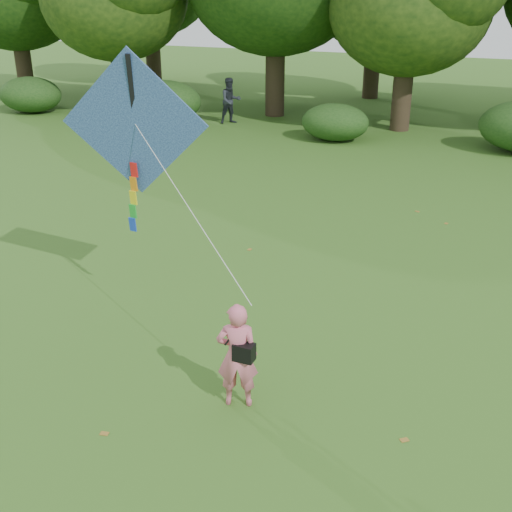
% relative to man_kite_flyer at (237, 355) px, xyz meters
% --- Properties ---
extents(ground, '(100.00, 100.00, 0.00)m').
position_rel_man_kite_flyer_xyz_m(ground, '(0.59, 0.01, -0.83)').
color(ground, '#265114').
rests_on(ground, ground).
extents(man_kite_flyer, '(0.70, 0.58, 1.65)m').
position_rel_man_kite_flyer_xyz_m(man_kite_flyer, '(0.00, 0.00, 0.00)').
color(man_kite_flyer, '#DE687F').
rests_on(man_kite_flyer, ground).
extents(bystander_left, '(1.19, 1.20, 1.96)m').
position_rel_man_kite_flyer_xyz_m(bystander_left, '(-8.56, 18.57, 0.15)').
color(bystander_left, '#23282F').
rests_on(bystander_left, ground).
extents(crossbody_bag, '(0.43, 0.20, 0.68)m').
position_rel_man_kite_flyer_xyz_m(crossbody_bag, '(0.12, -0.03, 0.11)').
color(crossbody_bag, black).
rests_on(crossbody_bag, ground).
extents(flying_kite, '(4.28, 2.42, 3.27)m').
position_rel_man_kite_flyer_xyz_m(flying_kite, '(-2.77, 2.03, 2.70)').
color(flying_kite, '#2565A3').
rests_on(flying_kite, ground).
extents(shrub_band, '(39.15, 3.22, 1.88)m').
position_rel_man_kite_flyer_xyz_m(shrub_band, '(-0.13, 17.61, 0.03)').
color(shrub_band, '#264919').
rests_on(shrub_band, ground).
extents(fallen_leaves, '(10.18, 14.68, 0.01)m').
position_rel_man_kite_flyer_xyz_m(fallen_leaves, '(0.73, 3.29, -0.82)').
color(fallen_leaves, olive).
rests_on(fallen_leaves, ground).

